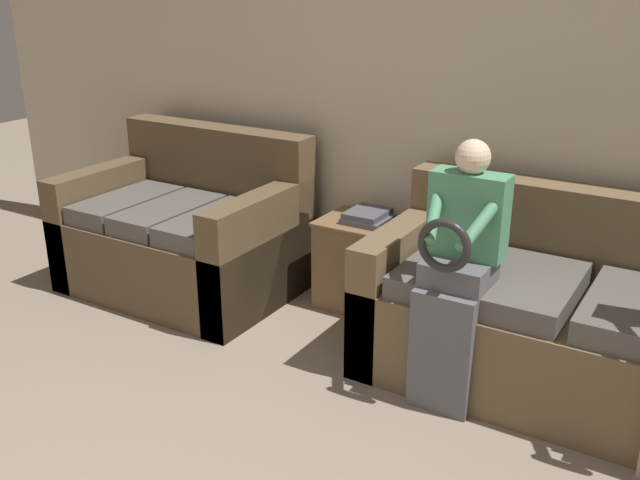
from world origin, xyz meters
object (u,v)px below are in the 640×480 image
object	(u,v)px
couch_side	(187,234)
side_shelf	(365,263)
child_left_seated	(457,267)
book_stack	(367,216)
couch_main	(582,326)

from	to	relation	value
couch_side	side_shelf	bearing A→B (deg)	16.51
couch_side	side_shelf	world-z (taller)	couch_side
child_left_seated	book_stack	xyz separation A→B (m)	(-0.79, 0.66, -0.10)
couch_main	child_left_seated	world-z (taller)	child_left_seated
child_left_seated	couch_side	bearing A→B (deg)	169.66
couch_side	book_stack	size ratio (longest dim) A/B	5.24
couch_main	book_stack	size ratio (longest dim) A/B	7.62
couch_main	side_shelf	world-z (taller)	couch_main
couch_side	child_left_seated	size ratio (longest dim) A/B	1.13
couch_main	book_stack	distance (m)	1.33
child_left_seated	couch_main	bearing A→B (deg)	37.97
couch_main	side_shelf	size ratio (longest dim) A/B	3.71
couch_side	child_left_seated	bearing A→B (deg)	-10.34
couch_main	couch_side	xyz separation A→B (m)	(-2.36, -0.04, 0.01)
side_shelf	couch_main	bearing A→B (deg)	-12.37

